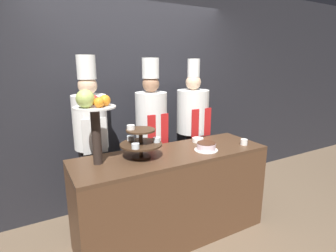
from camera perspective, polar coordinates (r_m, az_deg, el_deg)
name	(u,v)px	position (r m, az deg, el deg)	size (l,w,h in m)	color
ground_plane	(189,252)	(2.82, 4.58, -25.74)	(14.00, 14.00, 0.00)	brown
wall_back	(134,94)	(3.33, -7.31, 6.91)	(10.00, 0.06, 2.80)	#232328
buffet_counter	(173,195)	(2.78, 1.04, -14.81)	(1.96, 0.63, 0.92)	brown
tiered_stand	(141,141)	(2.42, -6.00, -3.36)	(0.39, 0.39, 0.31)	#3D2819
fruit_pedestal	(93,112)	(2.27, -16.04, 2.96)	(0.35, 0.35, 0.66)	#2D231E
cake_round	(206,147)	(2.68, 8.31, -4.48)	(0.24, 0.24, 0.08)	white
cup_white	(244,142)	(2.94, 16.22, -3.36)	(0.07, 0.07, 0.06)	white
serving_bowl_far	(198,140)	(2.95, 6.50, -3.02)	(0.12, 0.12, 0.15)	white
chef_left	(91,136)	(2.85, -16.37, -2.18)	(0.35, 0.35, 1.86)	#28282D
chef_center_left	(152,130)	(3.08, -3.60, -0.84)	(0.36, 0.36, 1.84)	#28282D
chef_center_right	(192,126)	(3.37, 5.33, -0.05)	(0.40, 0.40, 1.83)	#28282D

